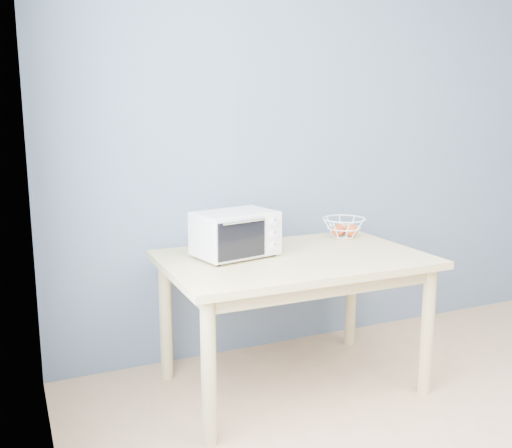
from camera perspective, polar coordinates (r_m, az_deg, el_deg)
name	(u,v)px	position (r m, az deg, el deg)	size (l,w,h in m)	color
dining_table	(293,274)	(3.11, 3.77, -5.00)	(1.40, 0.90, 0.75)	#D2BC7E
toaster_oven	(233,234)	(3.02, -2.35, -0.98)	(0.47, 0.38, 0.25)	silver
fruit_basket	(343,228)	(3.56, 8.72, -0.35)	(0.34, 0.34, 0.12)	white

